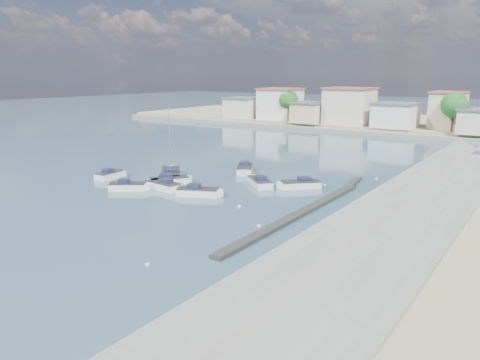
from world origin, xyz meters
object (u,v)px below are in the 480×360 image
(motorboat_e, at_px, (171,181))
(motorboat_g, at_px, (245,169))
(motorboat_a, at_px, (112,175))
(motorboat_h, at_px, (200,192))
(motorboat_d, at_px, (298,185))
(motorboat_c, at_px, (162,185))
(sailboat, at_px, (171,173))
(motorboat_f, at_px, (259,182))
(motorboat_b, at_px, (130,187))

(motorboat_e, bearing_deg, motorboat_g, 71.93)
(motorboat_a, bearing_deg, motorboat_h, -1.96)
(motorboat_d, bearing_deg, motorboat_c, -144.42)
(motorboat_h, relative_size, sailboat, 0.55)
(motorboat_a, bearing_deg, motorboat_d, 21.35)
(motorboat_f, bearing_deg, motorboat_h, -109.14)
(motorboat_d, bearing_deg, motorboat_a, -158.65)
(motorboat_a, relative_size, motorboat_c, 0.88)
(motorboat_b, height_order, motorboat_d, same)
(motorboat_e, xyz_separation_m, motorboat_g, (3.47, 10.63, 0.00))
(motorboat_e, relative_size, sailboat, 0.53)
(motorboat_a, bearing_deg, sailboat, 40.39)
(motorboat_a, bearing_deg, motorboat_c, -3.35)
(motorboat_a, distance_m, motorboat_b, 7.36)
(motorboat_b, relative_size, motorboat_g, 0.79)
(motorboat_c, height_order, motorboat_h, same)
(motorboat_e, bearing_deg, motorboat_d, 26.53)
(motorboat_c, distance_m, motorboat_f, 11.38)
(motorboat_a, xyz_separation_m, motorboat_e, (8.47, 1.85, -0.00))
(motorboat_b, relative_size, motorboat_e, 0.90)
(motorboat_h, bearing_deg, motorboat_a, 178.04)
(motorboat_g, height_order, motorboat_h, same)
(motorboat_c, xyz_separation_m, motorboat_g, (2.71, 13.01, 0.00))
(motorboat_b, xyz_separation_m, motorboat_c, (2.56, 2.57, 0.00))
(motorboat_b, xyz_separation_m, motorboat_f, (10.88, 10.33, 0.00))
(motorboat_d, height_order, motorboat_f, same)
(motorboat_f, bearing_deg, motorboat_b, -136.49)
(motorboat_g, relative_size, motorboat_h, 1.09)
(motorboat_a, height_order, motorboat_b, same)
(motorboat_e, relative_size, motorboat_g, 0.88)
(motorboat_b, bearing_deg, motorboat_e, 70.02)
(motorboat_c, xyz_separation_m, motorboat_f, (8.32, 7.76, -0.00))
(motorboat_a, relative_size, motorboat_h, 0.93)
(motorboat_e, height_order, motorboat_f, same)
(motorboat_e, bearing_deg, motorboat_b, -109.98)
(motorboat_b, bearing_deg, motorboat_g, 71.32)
(motorboat_a, relative_size, sailboat, 0.51)
(sailboat, bearing_deg, motorboat_b, -82.73)
(motorboat_d, distance_m, motorboat_f, 4.68)
(motorboat_d, relative_size, motorboat_h, 0.92)
(motorboat_b, relative_size, motorboat_d, 0.94)
(motorboat_d, distance_m, sailboat, 16.79)
(motorboat_e, bearing_deg, motorboat_c, -72.36)
(motorboat_b, distance_m, motorboat_g, 16.45)
(motorboat_e, height_order, motorboat_g, same)
(motorboat_f, distance_m, motorboat_h, 8.18)
(motorboat_c, height_order, sailboat, sailboat)
(motorboat_c, relative_size, sailboat, 0.59)
(motorboat_f, distance_m, sailboat, 12.13)
(motorboat_e, xyz_separation_m, sailboat, (-2.81, 2.97, 0.03))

